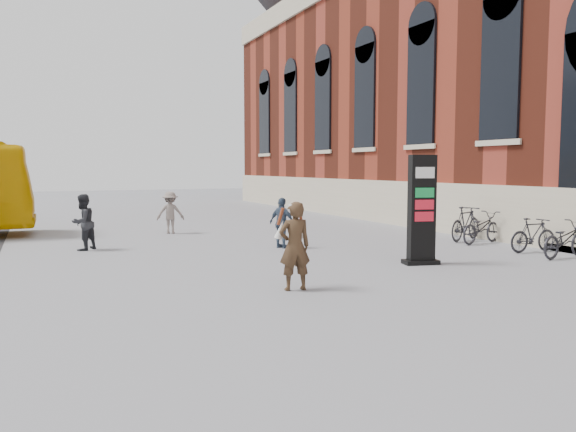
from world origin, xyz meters
name	(u,v)px	position (x,y,z in m)	size (l,w,h in m)	color
ground	(272,293)	(0.00, 0.00, 0.00)	(100.00, 100.00, 0.00)	#9E9EA3
info_pylon	(422,210)	(4.54, 1.41, 1.33)	(0.93, 0.60, 2.67)	black
woman	(294,245)	(0.49, 0.05, 0.88)	(0.69, 0.64, 1.72)	#43311E
pedestrian_a	(83,222)	(-2.83, 7.23, 0.80)	(0.78, 0.61, 1.61)	#242529
pedestrian_b	(170,213)	(0.33, 10.29, 0.75)	(0.97, 0.56, 1.50)	slate
pedestrian_c	(282,223)	(2.53, 5.32, 0.74)	(0.87, 0.36, 1.48)	#38485E
bike_4	(565,239)	(8.60, 0.67, 0.49)	(0.65, 1.86, 0.98)	#27262C
bike_5	(533,235)	(8.60, 1.70, 0.49)	(0.46, 1.62, 0.97)	#27262C
bike_6	(481,228)	(8.60, 3.72, 0.50)	(0.66, 1.89, 0.99)	#27262C
bike_7	(466,223)	(8.60, 4.41, 0.56)	(0.53, 1.87, 1.12)	#27262C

